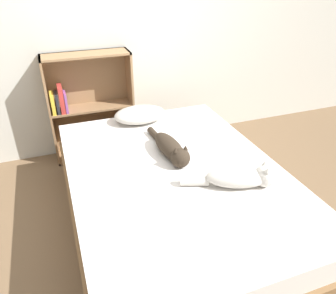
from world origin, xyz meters
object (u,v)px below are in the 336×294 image
at_px(cat_light, 241,177).
at_px(bookshelf, 88,105).
at_px(pillow, 140,114).
at_px(cat_dark, 171,149).
at_px(bed, 175,200).

distance_m(cat_light, bookshelf, 1.83).
distance_m(pillow, bookshelf, 0.65).
height_order(pillow, cat_dark, cat_dark).
distance_m(bed, cat_dark, 0.38).
bearing_deg(bed, bookshelf, 106.46).
xyz_separation_m(pillow, cat_dark, (0.05, -0.67, -0.00)).
distance_m(cat_dark, bookshelf, 1.26).
height_order(pillow, cat_light, cat_light).
height_order(bed, pillow, pillow).
height_order(bed, bookshelf, bookshelf).
distance_m(bed, cat_light, 0.56).
bearing_deg(bookshelf, cat_dark, -69.57).
bearing_deg(bed, cat_light, -43.42).
relative_size(bed, cat_dark, 3.22).
bearing_deg(cat_dark, cat_light, 26.29).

